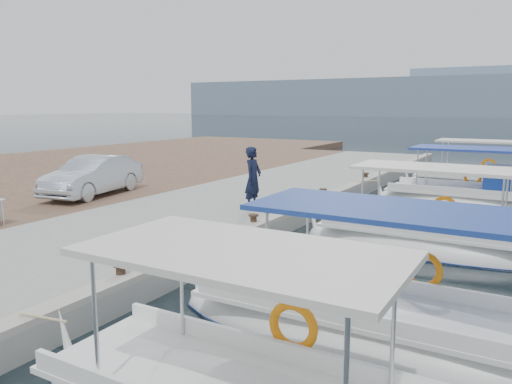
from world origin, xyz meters
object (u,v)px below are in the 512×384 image
Objects in this scene: fishing_caique_d at (462,201)px; fisherman at (253,178)px; fishing_caique_c at (424,246)px; fishing_caique_b at (387,338)px; parked_car at (93,176)px; fishing_caique_e at (478,186)px.

fisherman is (-5.38, -6.55, 1.30)m from fishing_caique_d.
fishing_caique_c is at bearing -90.16° from fishing_caique_d.
parked_car is (-12.38, 5.35, 1.09)m from fishing_caique_b.
fishing_caique_b is 1.18× the size of fishing_caique_c.
fishing_caique_d is 0.95× the size of fishing_caique_e.
fisherman is at bearing 134.68° from fishing_caique_b.
fisherman is 0.46× the size of parked_car.
fishing_caique_d is 4.61m from fishing_caique_e.
fishing_caique_e is at bearing -28.98° from fisherman.
fishing_caique_e is at bearing 89.11° from fishing_caique_d.
parked_car is at bearing 156.65° from fishing_caique_b.
parked_car is (-11.88, -11.84, 1.09)m from fishing_caique_e.
parked_car is at bearing -148.54° from fishing_caique_d.
fishing_caique_e is 1.55× the size of parked_car.
fishing_caique_c is 1.51× the size of parked_car.
fishing_caique_e is at bearing 34.42° from parked_car.
fishing_caique_b is at bearing -33.82° from parked_car.
fisherman is at bearing -4.49° from parked_car.
fishing_caique_e is 3.39× the size of fisherman.
fishing_caique_b is 1.21× the size of fishing_caique_d.
fisherman reaches higher than fishing_caique_d.
fishing_caique_b is 5.78m from fishing_caique_c.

